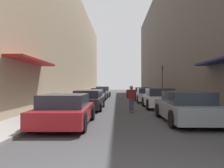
{
  "coord_description": "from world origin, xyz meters",
  "views": [
    {
      "loc": [
        -0.45,
        -2.78,
        1.63
      ],
      "look_at": [
        -0.78,
        11.22,
        1.7
      ],
      "focal_mm": 35.0,
      "sensor_mm": 36.0,
      "label": 1
    }
  ],
  "objects_px": {
    "parked_car_left_4": "(103,92)",
    "parked_car_right_3": "(142,93)",
    "skateboarder": "(131,96)",
    "traffic_light": "(162,78)",
    "parked_car_left_1": "(89,100)",
    "parked_car_right_1": "(159,99)",
    "parked_car_left_0": "(66,110)",
    "parked_car_left_3": "(99,94)",
    "parked_car_left_2": "(95,96)",
    "parked_car_right_2": "(146,95)",
    "parked_car_right_0": "(186,107)"
  },
  "relations": [
    {
      "from": "parked_car_left_2",
      "to": "skateboarder",
      "type": "bearing_deg",
      "value": -67.51
    },
    {
      "from": "parked_car_left_3",
      "to": "skateboarder",
      "type": "bearing_deg",
      "value": -76.3
    },
    {
      "from": "parked_car_left_0",
      "to": "traffic_light",
      "type": "height_order",
      "value": "traffic_light"
    },
    {
      "from": "traffic_light",
      "to": "parked_car_left_4",
      "type": "bearing_deg",
      "value": 137.5
    },
    {
      "from": "parked_car_left_0",
      "to": "parked_car_left_4",
      "type": "relative_size",
      "value": 0.92
    },
    {
      "from": "parked_car_left_0",
      "to": "parked_car_left_2",
      "type": "xyz_separation_m",
      "value": [
        -0.02,
        11.74,
        -0.03
      ]
    },
    {
      "from": "parked_car_right_2",
      "to": "skateboarder",
      "type": "distance_m",
      "value": 7.95
    },
    {
      "from": "parked_car_left_4",
      "to": "parked_car_right_1",
      "type": "relative_size",
      "value": 1.19
    },
    {
      "from": "skateboarder",
      "to": "traffic_light",
      "type": "bearing_deg",
      "value": 69.35
    },
    {
      "from": "parked_car_left_1",
      "to": "skateboarder",
      "type": "distance_m",
      "value": 3.1
    },
    {
      "from": "parked_car_left_4",
      "to": "parked_car_right_3",
      "type": "height_order",
      "value": "parked_car_left_4"
    },
    {
      "from": "parked_car_left_1",
      "to": "parked_car_right_3",
      "type": "height_order",
      "value": "parked_car_right_3"
    },
    {
      "from": "parked_car_left_2",
      "to": "parked_car_right_0",
      "type": "xyz_separation_m",
      "value": [
        5.13,
        -10.79,
        0.06
      ]
    },
    {
      "from": "parked_car_left_4",
      "to": "parked_car_right_3",
      "type": "xyz_separation_m",
      "value": [
        5.02,
        -4.08,
        -0.03
      ]
    },
    {
      "from": "parked_car_left_0",
      "to": "parked_car_left_2",
      "type": "relative_size",
      "value": 0.93
    },
    {
      "from": "parked_car_right_1",
      "to": "skateboarder",
      "type": "height_order",
      "value": "skateboarder"
    },
    {
      "from": "parked_car_right_1",
      "to": "parked_car_left_4",
      "type": "bearing_deg",
      "value": 108.03
    },
    {
      "from": "parked_car_left_0",
      "to": "traffic_light",
      "type": "bearing_deg",
      "value": 65.5
    },
    {
      "from": "parked_car_left_1",
      "to": "parked_car_right_0",
      "type": "xyz_separation_m",
      "value": [
        4.95,
        -4.95,
        0.04
      ]
    },
    {
      "from": "parked_car_left_2",
      "to": "parked_car_right_2",
      "type": "xyz_separation_m",
      "value": [
        4.93,
        0.53,
        0.06
      ]
    },
    {
      "from": "skateboarder",
      "to": "parked_car_right_3",
      "type": "bearing_deg",
      "value": 80.89
    },
    {
      "from": "parked_car_right_2",
      "to": "skateboarder",
      "type": "bearing_deg",
      "value": -104.27
    },
    {
      "from": "parked_car_left_1",
      "to": "traffic_light",
      "type": "bearing_deg",
      "value": 54.4
    },
    {
      "from": "parked_car_right_1",
      "to": "parked_car_left_2",
      "type": "bearing_deg",
      "value": 135.42
    },
    {
      "from": "parked_car_left_1",
      "to": "skateboarder",
      "type": "height_order",
      "value": "skateboarder"
    },
    {
      "from": "parked_car_left_0",
      "to": "parked_car_left_1",
      "type": "xyz_separation_m",
      "value": [
        0.17,
        5.91,
        0.0
      ]
    },
    {
      "from": "parked_car_left_3",
      "to": "parked_car_left_1",
      "type": "bearing_deg",
      "value": -88.81
    },
    {
      "from": "parked_car_left_2",
      "to": "skateboarder",
      "type": "xyz_separation_m",
      "value": [
        2.97,
        -7.17,
        0.39
      ]
    },
    {
      "from": "parked_car_left_0",
      "to": "parked_car_left_2",
      "type": "distance_m",
      "value": 11.74
    },
    {
      "from": "parked_car_right_0",
      "to": "parked_car_right_1",
      "type": "distance_m",
      "value": 5.8
    },
    {
      "from": "parked_car_left_0",
      "to": "parked_car_left_3",
      "type": "relative_size",
      "value": 1.11
    },
    {
      "from": "parked_car_left_2",
      "to": "parked_car_left_4",
      "type": "bearing_deg",
      "value": 89.47
    },
    {
      "from": "parked_car_right_0",
      "to": "parked_car_right_3",
      "type": "distance_m",
      "value": 16.99
    },
    {
      "from": "parked_car_left_4",
      "to": "parked_car_right_2",
      "type": "bearing_deg",
      "value": -63.64
    },
    {
      "from": "parked_car_left_2",
      "to": "parked_car_right_0",
      "type": "relative_size",
      "value": 1.01
    },
    {
      "from": "parked_car_left_0",
      "to": "parked_car_left_1",
      "type": "height_order",
      "value": "parked_car_left_1"
    },
    {
      "from": "parked_car_left_1",
      "to": "parked_car_left_3",
      "type": "height_order",
      "value": "parked_car_left_1"
    },
    {
      "from": "parked_car_left_0",
      "to": "parked_car_right_2",
      "type": "distance_m",
      "value": 13.22
    },
    {
      "from": "parked_car_left_3",
      "to": "parked_car_right_0",
      "type": "bearing_deg",
      "value": -72.03
    },
    {
      "from": "parked_car_left_1",
      "to": "parked_car_left_2",
      "type": "relative_size",
      "value": 1.0
    },
    {
      "from": "parked_car_left_4",
      "to": "parked_car_right_3",
      "type": "distance_m",
      "value": 6.47
    },
    {
      "from": "parked_car_left_1",
      "to": "parked_car_right_2",
      "type": "distance_m",
      "value": 7.94
    },
    {
      "from": "parked_car_left_0",
      "to": "parked_car_left_2",
      "type": "bearing_deg",
      "value": 90.08
    },
    {
      "from": "parked_car_left_2",
      "to": "traffic_light",
      "type": "distance_m",
      "value": 8.29
    },
    {
      "from": "parked_car_left_4",
      "to": "skateboarder",
      "type": "bearing_deg",
      "value": -80.65
    },
    {
      "from": "parked_car_left_2",
      "to": "parked_car_right_0",
      "type": "height_order",
      "value": "parked_car_right_0"
    },
    {
      "from": "parked_car_right_1",
      "to": "parked_car_right_3",
      "type": "xyz_separation_m",
      "value": [
        0.05,
        11.19,
        -0.02
      ]
    },
    {
      "from": "skateboarder",
      "to": "traffic_light",
      "type": "xyz_separation_m",
      "value": [
        4.15,
        11.02,
        1.4
      ]
    },
    {
      "from": "skateboarder",
      "to": "parked_car_left_4",
      "type": "bearing_deg",
      "value": 99.35
    },
    {
      "from": "parked_car_left_4",
      "to": "skateboarder",
      "type": "xyz_separation_m",
      "value": [
        2.87,
        -17.45,
        0.29
      ]
    }
  ]
}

